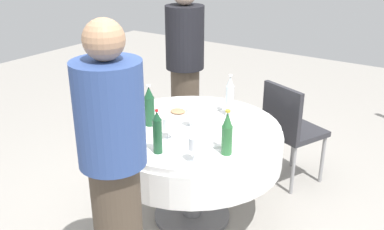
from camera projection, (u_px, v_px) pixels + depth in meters
ground_plane at (192, 216)px, 3.25m from camera, size 10.00×10.00×0.00m
dining_table at (192, 146)px, 3.02m from camera, size 1.25×1.25×0.74m
bottle_dark_green_inner at (157, 133)px, 2.55m from camera, size 0.06×0.06×0.28m
bottle_dark_green_outer at (149, 107)px, 2.93m from camera, size 0.07×0.07×0.29m
bottle_clear_left at (230, 97)px, 3.09m from camera, size 0.06×0.06×0.31m
bottle_green_west at (227, 134)px, 2.54m from camera, size 0.07×0.07×0.28m
wine_glass_west at (194, 145)px, 2.46m from camera, size 0.06×0.06×0.16m
wine_glass_near at (190, 113)px, 2.93m from camera, size 0.06×0.06×0.14m
wine_glass_front at (141, 103)px, 3.09m from camera, size 0.06×0.06×0.14m
wine_glass_far at (168, 124)px, 2.74m from camera, size 0.07×0.07×0.15m
plate_mid at (218, 138)px, 2.77m from camera, size 0.26×0.26×0.02m
plate_east at (213, 105)px, 3.32m from camera, size 0.20×0.20×0.02m
plate_rear at (250, 123)px, 3.00m from camera, size 0.22×0.22×0.02m
plate_right at (178, 113)px, 3.15m from camera, size 0.25×0.25×0.04m
knife_outer at (121, 128)px, 2.93m from camera, size 0.17×0.08×0.00m
person_inner at (114, 171)px, 2.19m from camera, size 0.34×0.34×1.61m
person_outer at (185, 69)px, 3.88m from camera, size 0.34×0.34×1.61m
chair_front at (289, 126)px, 3.52m from camera, size 0.52×0.52×0.87m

